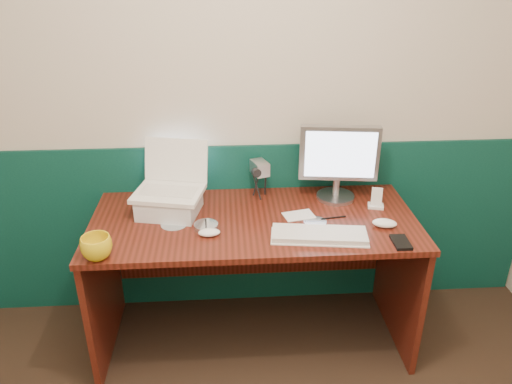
{
  "coord_description": "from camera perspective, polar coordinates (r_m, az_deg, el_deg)",
  "views": [
    {
      "loc": [
        -0.03,
        -0.76,
        1.94
      ],
      "look_at": [
        0.11,
        1.23,
        0.97
      ],
      "focal_mm": 35.0,
      "sensor_mm": 36.0,
      "label": 1
    }
  ],
  "objects": [
    {
      "name": "desk",
      "position": [
        2.66,
        -0.22,
        -10.19
      ],
      "size": [
        1.6,
        0.7,
        0.75
      ],
      "primitive_type": "cube",
      "color": "#3A130A",
      "rests_on": "ground"
    },
    {
      "name": "camcorder",
      "position": [
        2.63,
        0.42,
        1.6
      ],
      "size": [
        0.14,
        0.16,
        0.22
      ],
      "primitive_type": null,
      "rotation": [
        0.0,
        0.0,
        0.34
      ],
      "color": "#ADADB2",
      "rests_on": "desk"
    },
    {
      "name": "music_player",
      "position": [
        2.61,
        13.63,
        -0.51
      ],
      "size": [
        0.06,
        0.04,
        0.09
      ],
      "primitive_type": "cube",
      "rotation": [
        -0.17,
        0.0,
        -0.25
      ],
      "color": "white",
      "rests_on": "dock"
    },
    {
      "name": "cd_spindle",
      "position": [
        2.38,
        -5.73,
        -3.9
      ],
      "size": [
        0.11,
        0.11,
        0.02
      ],
      "primitive_type": "cylinder",
      "color": "silver",
      "rests_on": "desk"
    },
    {
      "name": "back_wall",
      "position": [
        2.61,
        -3.2,
        10.51
      ],
      "size": [
        3.5,
        0.04,
        2.5
      ],
      "primitive_type": "cube",
      "color": "beige",
      "rests_on": "ground"
    },
    {
      "name": "cd_loose_b",
      "position": [
        2.45,
        6.76,
        -3.35
      ],
      "size": [
        0.11,
        0.11,
        0.0
      ],
      "primitive_type": "cylinder",
      "color": "silver",
      "rests_on": "desk"
    },
    {
      "name": "keyboard",
      "position": [
        2.31,
        7.25,
        -4.95
      ],
      "size": [
        0.45,
        0.2,
        0.02
      ],
      "primitive_type": "cube",
      "rotation": [
        0.0,
        0.0,
        -0.13
      ],
      "color": "white",
      "rests_on": "desk"
    },
    {
      "name": "papers",
      "position": [
        2.49,
        4.91,
        -2.68
      ],
      "size": [
        0.17,
        0.13,
        0.0
      ],
      "primitive_type": "cube",
      "rotation": [
        0.0,
        0.0,
        0.23
      ],
      "color": "white",
      "rests_on": "desk"
    },
    {
      "name": "laptop_riser",
      "position": [
        2.52,
        -9.86,
        -1.38
      ],
      "size": [
        0.33,
        0.3,
        0.1
      ],
      "primitive_type": "cube",
      "rotation": [
        0.0,
        0.0,
        -0.22
      ],
      "color": "silver",
      "rests_on": "desk"
    },
    {
      "name": "mug",
      "position": [
        2.24,
        -17.77,
        -6.06
      ],
      "size": [
        0.15,
        0.15,
        0.1
      ],
      "primitive_type": "imported",
      "rotation": [
        0.0,
        0.0,
        -0.15
      ],
      "color": "yellow",
      "rests_on": "desk"
    },
    {
      "name": "laptop",
      "position": [
        2.45,
        -10.18,
        2.5
      ],
      "size": [
        0.37,
        0.32,
        0.27
      ],
      "primitive_type": null,
      "rotation": [
        0.0,
        0.0,
        -0.22
      ],
      "color": "white",
      "rests_on": "laptop_riser"
    },
    {
      "name": "wainscot",
      "position": [
        2.89,
        -2.83,
        -4.06
      ],
      "size": [
        3.48,
        0.02,
        1.0
      ],
      "primitive_type": "cube",
      "color": "#07312F",
      "rests_on": "ground"
    },
    {
      "name": "mouse_right",
      "position": [
        2.46,
        14.48,
        -3.47
      ],
      "size": [
        0.13,
        0.09,
        0.04
      ],
      "primitive_type": "ellipsoid",
      "rotation": [
        0.0,
        0.0,
        -0.24
      ],
      "color": "white",
      "rests_on": "desk"
    },
    {
      "name": "mouse_left",
      "position": [
        2.32,
        -5.37,
        -4.63
      ],
      "size": [
        0.1,
        0.06,
        0.03
      ],
      "primitive_type": "ellipsoid",
      "rotation": [
        0.0,
        0.0,
        0.02
      ],
      "color": "white",
      "rests_on": "desk"
    },
    {
      "name": "cd_loose_a",
      "position": [
        2.44,
        -9.35,
        -3.67
      ],
      "size": [
        0.13,
        0.13,
        0.0
      ],
      "primitive_type": "cylinder",
      "color": "silver",
      "rests_on": "desk"
    },
    {
      "name": "dock",
      "position": [
        2.63,
        13.51,
        -1.56
      ],
      "size": [
        0.09,
        0.08,
        0.01
      ],
      "primitive_type": "cube",
      "rotation": [
        0.0,
        0.0,
        -0.25
      ],
      "color": "white",
      "rests_on": "desk"
    },
    {
      "name": "pda",
      "position": [
        2.35,
        16.23,
        -5.53
      ],
      "size": [
        0.07,
        0.12,
        0.01
      ],
      "primitive_type": "cube",
      "rotation": [
        0.0,
        0.0,
        -0.01
      ],
      "color": "black",
      "rests_on": "desk"
    },
    {
      "name": "pen",
      "position": [
        2.49,
        8.84,
        -2.9
      ],
      "size": [
        0.13,
        0.03,
        0.01
      ],
      "primitive_type": "cylinder",
      "rotation": [
        0.0,
        1.57,
        0.15
      ],
      "color": "black",
      "rests_on": "desk"
    },
    {
      "name": "monitor",
      "position": [
        2.61,
        9.34,
        3.29
      ],
      "size": [
        0.41,
        0.17,
        0.4
      ],
      "primitive_type": null,
      "rotation": [
        0.0,
        0.0,
        -0.13
      ],
      "color": "#A3A2A7",
      "rests_on": "desk"
    }
  ]
}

